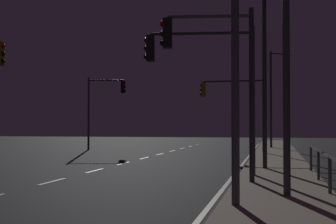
{
  "coord_description": "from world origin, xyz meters",
  "views": [
    {
      "loc": [
        7.26,
        -2.29,
        1.9
      ],
      "look_at": [
        0.8,
        27.77,
        2.73
      ],
      "focal_mm": 52.43,
      "sensor_mm": 36.0,
      "label": 1
    }
  ],
  "objects_px": {
    "traffic_light_overhead_east": "(104,99)",
    "street_lamp_far_end": "(259,45)",
    "traffic_light_far_left": "(205,70)",
    "traffic_light_far_center": "(234,99)",
    "traffic_light_mid_left": "(212,61)",
    "street_lamp_mid_block": "(245,6)",
    "street_lamp_corner": "(274,90)",
    "street_lamp_across_street": "(281,39)"
  },
  "relations": [
    {
      "from": "street_lamp_mid_block",
      "to": "street_lamp_corner",
      "type": "distance_m",
      "value": 28.7
    },
    {
      "from": "traffic_light_far_left",
      "to": "traffic_light_mid_left",
      "type": "relative_size",
      "value": 0.98
    },
    {
      "from": "traffic_light_mid_left",
      "to": "street_lamp_far_end",
      "type": "distance_m",
      "value": 5.27
    },
    {
      "from": "street_lamp_mid_block",
      "to": "street_lamp_far_end",
      "type": "bearing_deg",
      "value": 89.47
    },
    {
      "from": "street_lamp_far_end",
      "to": "street_lamp_mid_block",
      "type": "xyz_separation_m",
      "value": [
        -0.08,
        -8.97,
        -0.53
      ]
    },
    {
      "from": "traffic_light_overhead_east",
      "to": "street_lamp_far_end",
      "type": "xyz_separation_m",
      "value": [
        12.22,
        -15.7,
        1.27
      ]
    },
    {
      "from": "traffic_light_far_left",
      "to": "traffic_light_overhead_east",
      "type": "height_order",
      "value": "traffic_light_overhead_east"
    },
    {
      "from": "street_lamp_corner",
      "to": "traffic_light_overhead_east",
      "type": "bearing_deg",
      "value": -162.64
    },
    {
      "from": "street_lamp_across_street",
      "to": "street_lamp_corner",
      "type": "height_order",
      "value": "street_lamp_corner"
    },
    {
      "from": "traffic_light_far_left",
      "to": "traffic_light_far_center",
      "type": "distance_m",
      "value": 14.35
    },
    {
      "from": "traffic_light_overhead_east",
      "to": "traffic_light_far_center",
      "type": "relative_size",
      "value": 1.15
    },
    {
      "from": "traffic_light_mid_left",
      "to": "street_lamp_mid_block",
      "type": "relative_size",
      "value": 0.73
    },
    {
      "from": "street_lamp_far_end",
      "to": "street_lamp_mid_block",
      "type": "distance_m",
      "value": 8.98
    },
    {
      "from": "traffic_light_overhead_east",
      "to": "street_lamp_mid_block",
      "type": "relative_size",
      "value": 0.76
    },
    {
      "from": "traffic_light_mid_left",
      "to": "street_lamp_far_end",
      "type": "bearing_deg",
      "value": 75.2
    },
    {
      "from": "traffic_light_overhead_east",
      "to": "street_lamp_corner",
      "type": "bearing_deg",
      "value": 17.36
    },
    {
      "from": "street_lamp_far_end",
      "to": "street_lamp_across_street",
      "type": "bearing_deg",
      "value": -84.18
    },
    {
      "from": "traffic_light_overhead_east",
      "to": "street_lamp_mid_block",
      "type": "distance_m",
      "value": 27.5
    },
    {
      "from": "traffic_light_overhead_east",
      "to": "traffic_light_mid_left",
      "type": "bearing_deg",
      "value": -62.15
    },
    {
      "from": "traffic_light_overhead_east",
      "to": "street_lamp_mid_block",
      "type": "bearing_deg",
      "value": -63.8
    },
    {
      "from": "traffic_light_far_left",
      "to": "street_lamp_far_end",
      "type": "distance_m",
      "value": 3.55
    },
    {
      "from": "traffic_light_overhead_east",
      "to": "street_lamp_across_street",
      "type": "distance_m",
      "value": 26.48
    },
    {
      "from": "street_lamp_corner",
      "to": "traffic_light_far_left",
      "type": "bearing_deg",
      "value": -96.39
    },
    {
      "from": "street_lamp_across_street",
      "to": "street_lamp_mid_block",
      "type": "xyz_separation_m",
      "value": [
        -0.84,
        -1.58,
        0.52
      ]
    },
    {
      "from": "street_lamp_far_end",
      "to": "traffic_light_mid_left",
      "type": "bearing_deg",
      "value": -104.8
    },
    {
      "from": "traffic_light_overhead_east",
      "to": "street_lamp_corner",
      "type": "relative_size",
      "value": 0.73
    },
    {
      "from": "traffic_light_far_center",
      "to": "traffic_light_mid_left",
      "type": "bearing_deg",
      "value": -87.85
    },
    {
      "from": "traffic_light_far_center",
      "to": "traffic_light_mid_left",
      "type": "height_order",
      "value": "traffic_light_mid_left"
    },
    {
      "from": "street_lamp_across_street",
      "to": "street_lamp_corner",
      "type": "relative_size",
      "value": 0.86
    },
    {
      "from": "traffic_light_far_left",
      "to": "traffic_light_far_center",
      "type": "height_order",
      "value": "traffic_light_far_left"
    },
    {
      "from": "traffic_light_overhead_east",
      "to": "traffic_light_far_center",
      "type": "distance_m",
      "value": 11.08
    },
    {
      "from": "traffic_light_mid_left",
      "to": "street_lamp_corner",
      "type": "xyz_separation_m",
      "value": [
        1.97,
        24.68,
        0.83
      ]
    },
    {
      "from": "traffic_light_far_left",
      "to": "traffic_light_far_center",
      "type": "relative_size",
      "value": 1.09
    },
    {
      "from": "traffic_light_far_center",
      "to": "street_lamp_across_street",
      "type": "height_order",
      "value": "street_lamp_across_street"
    },
    {
      "from": "street_lamp_across_street",
      "to": "street_lamp_far_end",
      "type": "bearing_deg",
      "value": 95.82
    },
    {
      "from": "traffic_light_mid_left",
      "to": "street_lamp_corner",
      "type": "distance_m",
      "value": 24.77
    },
    {
      "from": "traffic_light_mid_left",
      "to": "street_lamp_corner",
      "type": "bearing_deg",
      "value": 85.45
    },
    {
      "from": "traffic_light_far_center",
      "to": "traffic_light_overhead_east",
      "type": "bearing_deg",
      "value": 158.29
    },
    {
      "from": "traffic_light_far_left",
      "to": "traffic_light_far_center",
      "type": "xyz_separation_m",
      "value": [
        -0.07,
        14.35,
        -0.3
      ]
    },
    {
      "from": "traffic_light_overhead_east",
      "to": "traffic_light_mid_left",
      "type": "distance_m",
      "value": 23.36
    },
    {
      "from": "street_lamp_mid_block",
      "to": "street_lamp_corner",
      "type": "relative_size",
      "value": 0.97
    },
    {
      "from": "traffic_light_far_left",
      "to": "street_lamp_far_end",
      "type": "relative_size",
      "value": 0.63
    }
  ]
}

